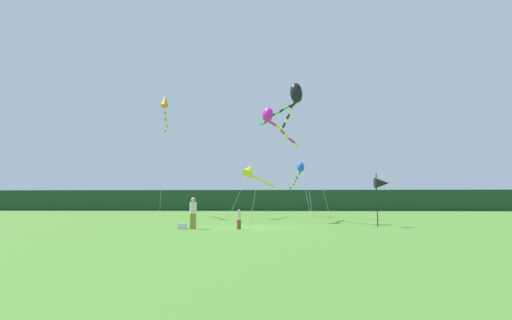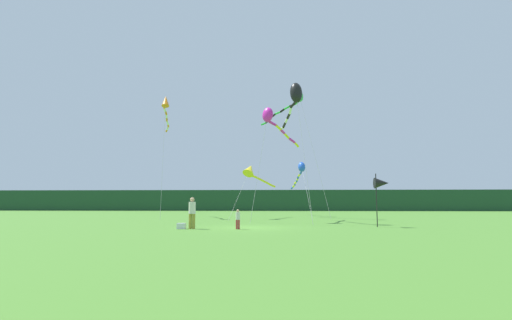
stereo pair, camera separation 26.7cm
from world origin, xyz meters
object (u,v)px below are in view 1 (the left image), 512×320
(banner_flag_pole, at_px, (382,184))
(kite_green, at_px, (293,101))
(kite_yellow, at_px, (251,171))
(cooler_box, at_px, (182,226))
(kite_orange, at_px, (165,107))
(kite_magenta, at_px, (272,119))
(kite_blue, at_px, (299,171))
(kite_black, at_px, (295,97))
(person_child, at_px, (239,218))
(person_adult, at_px, (193,211))

(banner_flag_pole, distance_m, kite_green, 16.53)
(kite_yellow, bearing_deg, cooler_box, -103.02)
(kite_orange, height_order, kite_yellow, kite_orange)
(kite_magenta, bearing_deg, kite_orange, 147.79)
(kite_blue, height_order, kite_black, kite_black)
(kite_blue, distance_m, kite_green, 8.16)
(kite_orange, height_order, kite_black, kite_orange)
(person_child, xyz_separation_m, kite_orange, (-9.00, 15.35, 10.58))
(person_adult, relative_size, cooler_box, 3.77)
(kite_yellow, relative_size, kite_black, 0.71)
(banner_flag_pole, relative_size, kite_orange, 0.27)
(person_child, xyz_separation_m, kite_magenta, (1.87, 8.50, 7.65))
(person_child, bearing_deg, kite_green, 75.55)
(kite_black, bearing_deg, kite_yellow, 119.18)
(kite_yellow, xyz_separation_m, kite_black, (3.84, -6.88, 5.29))
(kite_magenta, distance_m, kite_black, 2.82)
(person_adult, height_order, cooler_box, person_adult)
(kite_magenta, bearing_deg, kite_black, -40.66)
(person_child, bearing_deg, kite_magenta, 77.56)
(person_child, height_order, kite_yellow, kite_yellow)
(person_adult, distance_m, banner_flag_pole, 11.97)
(banner_flag_pole, bearing_deg, person_child, -164.85)
(cooler_box, bearing_deg, banner_flag_pole, 11.03)
(cooler_box, relative_size, kite_green, 0.04)
(kite_black, bearing_deg, kite_orange, 146.45)
(kite_green, relative_size, kite_black, 1.17)
(person_child, distance_m, kite_black, 12.02)
(kite_yellow, bearing_deg, kite_black, -60.82)
(kite_orange, distance_m, kite_yellow, 11.26)
(kite_magenta, bearing_deg, cooler_box, -121.50)
(kite_magenta, distance_m, kite_orange, 13.18)
(banner_flag_pole, height_order, kite_black, kite_black)
(kite_orange, bearing_deg, kite_magenta, -32.21)
(kite_magenta, height_order, kite_green, kite_green)
(person_adult, relative_size, kite_black, 0.17)
(banner_flag_pole, xyz_separation_m, kite_magenta, (-7.04, 6.08, 5.56))
(kite_orange, xyz_separation_m, kite_black, (12.71, -8.43, -1.48))
(person_child, distance_m, kite_magenta, 11.59)
(kite_black, bearing_deg, person_child, -118.20)
(kite_magenta, bearing_deg, kite_green, 73.15)
(banner_flag_pole, relative_size, kite_magenta, 0.37)
(kite_green, bearing_deg, kite_black, -91.78)
(kite_magenta, bearing_deg, banner_flag_pole, -40.84)
(kite_orange, distance_m, kite_black, 15.32)
(kite_yellow, bearing_deg, person_adult, -100.65)
(person_adult, distance_m, kite_yellow, 14.37)
(kite_blue, bearing_deg, kite_orange, -161.12)
(person_child, height_order, banner_flag_pole, banner_flag_pole)
(person_child, height_order, kite_green, kite_green)
(person_child, bearing_deg, kite_yellow, 90.54)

